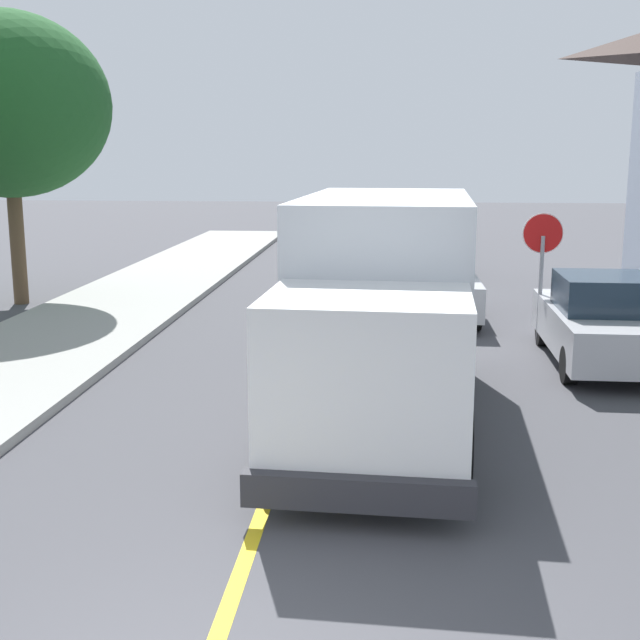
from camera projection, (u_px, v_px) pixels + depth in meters
name	position (u px, v px, depth m)	size (l,w,h in m)	color
centre_line_yellow	(316.00, 361.00, 15.53)	(0.16, 56.00, 0.01)	gold
box_truck	(383.00, 299.00, 11.93)	(2.78, 7.30, 3.20)	silver
parked_car_near	(437.00, 284.00, 19.55)	(1.80, 4.40, 1.67)	#B7B7BC
parked_car_mid	(419.00, 249.00, 26.40)	(1.95, 4.46, 1.67)	#4C564C
parked_car_far	(400.00, 232.00, 32.02)	(1.83, 4.41, 1.67)	black
parked_car_furthest	(405.00, 219.00, 38.45)	(1.99, 4.47, 1.67)	maroon
parked_van_across	(601.00, 322.00, 15.14)	(1.90, 4.44, 1.67)	#B7B7BC
stop_sign	(542.00, 253.00, 16.55)	(0.80, 0.10, 2.65)	gray
street_tree_down_block	(8.00, 105.00, 20.44)	(5.03, 5.03, 7.23)	brown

